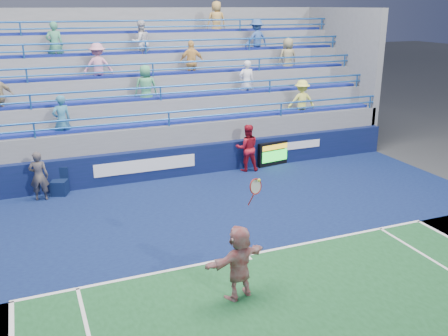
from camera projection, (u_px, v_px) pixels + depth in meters
name	position (u px, v px, depth m)	size (l,w,h in m)	color
ground	(247.00, 256.00, 12.44)	(120.00, 120.00, 0.00)	#333538
sponsor_wall	(172.00, 162.00, 17.99)	(18.00, 0.32, 1.10)	#0A1639
bleacher_stand	(146.00, 115.00, 21.00)	(18.00, 5.60, 6.13)	slate
serve_speed_board	(274.00, 154.00, 19.31)	(1.37, 0.35, 0.95)	black
judge_chair	(60.00, 186.00, 16.38)	(0.65, 0.66, 0.88)	#0B1737
tennis_player	(239.00, 262.00, 10.45)	(1.60, 0.88, 2.65)	silver
line_judge	(39.00, 176.00, 15.75)	(0.59, 0.39, 1.62)	#121932
ball_girl	(247.00, 148.00, 18.56)	(0.86, 0.67, 1.78)	maroon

